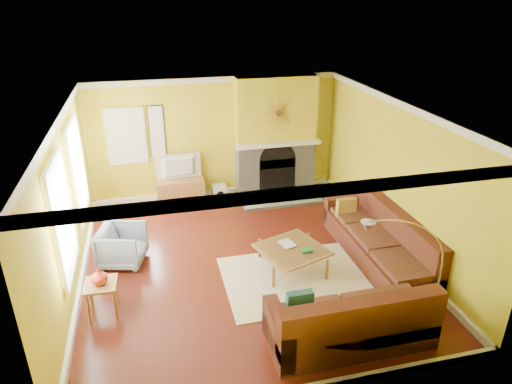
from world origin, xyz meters
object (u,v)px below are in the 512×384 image
object	(u,v)px
coffee_table	(292,258)
media_console	(181,191)
arc_lamp	(404,283)
armchair	(122,246)
side_table	(103,298)
sectional_sofa	(334,256)

from	to	relation	value
coffee_table	media_console	xyz separation A→B (m)	(-1.60, 3.08, 0.09)
arc_lamp	media_console	bearing A→B (deg)	115.55
media_console	armchair	world-z (taller)	armchair
media_console	armchair	size ratio (longest dim) A/B	1.39
side_table	coffee_table	bearing A→B (deg)	8.15
coffee_table	side_table	xyz separation A→B (m)	(-3.06, -0.44, 0.05)
side_table	arc_lamp	xyz separation A→B (m)	(3.90, -1.58, 0.70)
coffee_table	media_console	bearing A→B (deg)	117.41
armchair	arc_lamp	size ratio (longest dim) A/B	0.39
coffee_table	media_console	world-z (taller)	media_console
coffee_table	arc_lamp	xyz separation A→B (m)	(0.84, -2.02, 0.75)
sectional_sofa	coffee_table	distance (m)	0.77
side_table	armchair	bearing A→B (deg)	78.67
armchair	side_table	distance (m)	1.33
armchair	media_console	bearing A→B (deg)	-12.96
sectional_sofa	side_table	size ratio (longest dim) A/B	7.28
coffee_table	media_console	size ratio (longest dim) A/B	0.97
media_console	armchair	bearing A→B (deg)	-118.60
sectional_sofa	arc_lamp	xyz separation A→B (m)	(0.28, -1.55, 0.50)
armchair	coffee_table	bearing A→B (deg)	-91.53
media_console	arc_lamp	size ratio (longest dim) A/B	0.55
coffee_table	arc_lamp	world-z (taller)	arc_lamp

